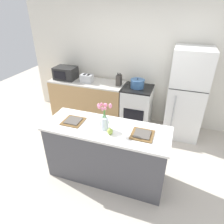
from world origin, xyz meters
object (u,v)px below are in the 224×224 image
object	(u,v)px
microwave	(66,73)
pear_figurine	(110,131)
toaster	(87,78)
plate_setting_left	(73,121)
plate_setting_right	(142,134)
stove_range	(137,107)
refrigerator	(186,95)
flower_vase	(104,119)
cooking_pot	(137,84)
knife_block	(119,80)

from	to	relation	value
microwave	pear_figurine	bearing A→B (deg)	-45.82
toaster	microwave	world-z (taller)	microwave
pear_figurine	plate_setting_left	world-z (taller)	pear_figurine
plate_setting_left	pear_figurine	bearing A→B (deg)	-11.03
plate_setting_right	toaster	bearing A→B (deg)	134.76
stove_range	refrigerator	distance (m)	1.04
flower_vase	toaster	distance (m)	1.89
toaster	flower_vase	bearing A→B (deg)	-57.20
flower_vase	toaster	world-z (taller)	flower_vase
pear_figurine	microwave	bearing A→B (deg)	134.18
cooking_pot	knife_block	world-z (taller)	knife_block
plate_setting_left	microwave	size ratio (longest dim) A/B	0.62
toaster	knife_block	world-z (taller)	knife_block
refrigerator	microwave	distance (m)	2.63
plate_setting_right	toaster	xyz separation A→B (m)	(-1.55, 1.56, 0.07)
refrigerator	plate_setting_left	distance (m)	2.24
flower_vase	pear_figurine	bearing A→B (deg)	-40.57
plate_setting_right	toaster	distance (m)	2.20
stove_range	pear_figurine	bearing A→B (deg)	-89.93
cooking_pot	knife_block	xyz separation A→B (m)	(-0.39, -0.00, 0.02)
refrigerator	microwave	bearing A→B (deg)	-179.97
stove_range	plate_setting_right	size ratio (longest dim) A/B	3.08
knife_block	plate_setting_right	bearing A→B (deg)	-62.75
stove_range	knife_block	distance (m)	0.70
knife_block	cooking_pot	bearing A→B (deg)	0.65
pear_figurine	flower_vase	bearing A→B (deg)	139.43
stove_range	toaster	size ratio (longest dim) A/B	3.25
plate_setting_left	toaster	xyz separation A→B (m)	(-0.52, 1.56, 0.07)
pear_figurine	cooking_pot	bearing A→B (deg)	90.75
pear_figurine	knife_block	distance (m)	1.78
microwave	knife_block	size ratio (longest dim) A/B	1.78
knife_block	stove_range	bearing A→B (deg)	-0.47
refrigerator	microwave	xyz separation A→B (m)	(-2.63, -0.00, 0.16)
refrigerator	plate_setting_left	bearing A→B (deg)	-134.23
refrigerator	plate_setting_left	xyz separation A→B (m)	(-1.57, -1.61, 0.04)
refrigerator	flower_vase	xyz separation A→B (m)	(-1.06, -1.63, 0.19)
toaster	cooking_pot	world-z (taller)	cooking_pot
knife_block	plate_setting_left	bearing A→B (deg)	-97.14
stove_range	cooking_pot	bearing A→B (deg)	159.26
plate_setting_right	toaster	size ratio (longest dim) A/B	1.05
stove_range	microwave	size ratio (longest dim) A/B	1.89
refrigerator	cooking_pot	xyz separation A→B (m)	(-0.97, 0.01, 0.11)
refrigerator	knife_block	world-z (taller)	refrigerator
pear_figurine	toaster	size ratio (longest dim) A/B	0.45
knife_block	refrigerator	bearing A→B (deg)	-0.11
toaster	microwave	distance (m)	0.55
stove_range	microwave	world-z (taller)	microwave
flower_vase	knife_block	world-z (taller)	flower_vase
pear_figurine	toaster	xyz separation A→B (m)	(-1.13, 1.68, 0.03)
stove_range	microwave	xyz separation A→B (m)	(-1.68, -0.00, 0.59)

